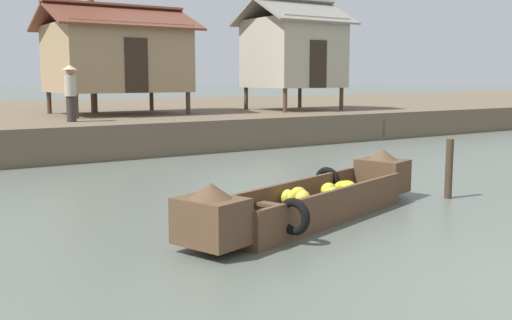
% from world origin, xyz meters
% --- Properties ---
extents(ground_plane, '(300.00, 300.00, 0.00)m').
position_xyz_m(ground_plane, '(0.00, 10.00, 0.00)').
color(ground_plane, '#596056').
extents(riverbank_strip, '(160.00, 20.00, 0.99)m').
position_xyz_m(riverbank_strip, '(0.00, 23.56, 0.50)').
color(riverbank_strip, brown).
rests_on(riverbank_strip, ground).
extents(banana_boat, '(5.48, 2.51, 0.93)m').
position_xyz_m(banana_boat, '(-0.46, 5.12, 0.33)').
color(banana_boat, brown).
rests_on(banana_boat, ground).
extents(fishing_skiff_distant, '(4.48, 2.14, 0.90)m').
position_xyz_m(fishing_skiff_distant, '(7.69, 14.60, 0.33)').
color(fishing_skiff_distant, brown).
rests_on(fishing_skiff_distant, ground).
extents(stilt_house_left, '(5.08, 4.07, 3.85)m').
position_xyz_m(stilt_house_left, '(1.34, 18.47, 3.00)').
color(stilt_house_left, '#4C3826').
rests_on(stilt_house_left, riverbank_strip).
extents(stilt_house_mid_left, '(3.88, 3.60, 4.42)m').
position_xyz_m(stilt_house_mid_left, '(8.30, 17.32, 3.31)').
color(stilt_house_mid_left, '#4C3826').
rests_on(stilt_house_mid_left, riverbank_strip).
extents(vendor_person, '(0.44, 0.44, 1.66)m').
position_xyz_m(vendor_person, '(-1.22, 15.50, 1.92)').
color(vendor_person, '#332D28').
rests_on(vendor_person, riverbank_strip).
extents(mooring_post, '(0.14, 0.14, 1.13)m').
position_xyz_m(mooring_post, '(2.77, 5.07, 0.57)').
color(mooring_post, '#423323').
rests_on(mooring_post, ground).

